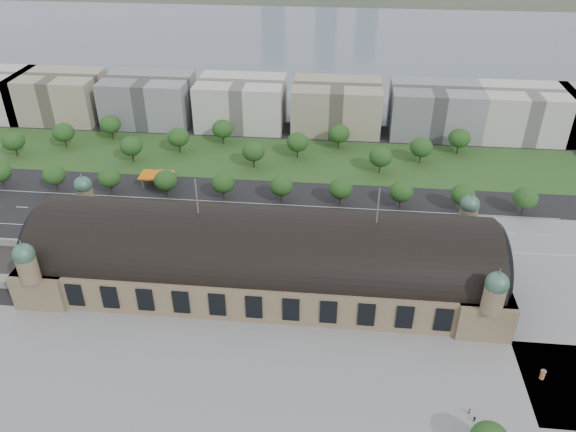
# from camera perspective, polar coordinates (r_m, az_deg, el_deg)

# --- Properties ---
(ground) EXTENTS (900.00, 900.00, 0.00)m
(ground) POSITION_cam_1_polar(r_m,az_deg,el_deg) (187.55, -2.47, -6.70)
(ground) COLOR black
(ground) RESTS_ON ground
(station) EXTENTS (150.00, 48.40, 44.30)m
(station) POSITION_cam_1_polar(r_m,az_deg,el_deg) (181.34, -2.55, -4.16)
(station) COLOR #876F53
(station) RESTS_ON ground
(plaza_south) EXTENTS (190.00, 48.00, 0.12)m
(plaza_south) POSITION_cam_1_polar(r_m,az_deg,el_deg) (154.86, -0.97, -17.07)
(plaza_south) COLOR gray
(plaza_south) RESTS_ON ground
(road_slab) EXTENTS (260.00, 26.00, 0.10)m
(road_slab) POSITION_cam_1_polar(r_m,az_deg,el_deg) (221.27, -6.26, -0.24)
(road_slab) COLOR black
(road_slab) RESTS_ON ground
(grass_belt) EXTENTS (300.00, 45.00, 0.10)m
(grass_belt) POSITION_cam_1_polar(r_m,az_deg,el_deg) (267.82, -2.93, 5.92)
(grass_belt) COLOR #2E5321
(grass_belt) RESTS_ON ground
(petrol_station) EXTENTS (14.00, 13.00, 5.05)m
(petrol_station) POSITION_cam_1_polar(r_m,az_deg,el_deg) (251.13, -12.71, 4.03)
(petrol_station) COLOR orange
(petrol_station) RESTS_ON ground
(lake) EXTENTS (700.00, 320.00, 0.08)m
(lake) POSITION_cam_1_polar(r_m,az_deg,el_deg) (458.79, 2.86, 17.01)
(lake) COLOR slate
(lake) RESTS_ON ground
(office_1) EXTENTS (45.00, 32.00, 24.00)m
(office_1) POSITION_cam_1_polar(r_m,az_deg,el_deg) (334.11, -22.24, 11.19)
(office_1) COLOR tan
(office_1) RESTS_ON ground
(office_2) EXTENTS (45.00, 32.00, 24.00)m
(office_2) POSITION_cam_1_polar(r_m,az_deg,el_deg) (314.41, -13.95, 11.41)
(office_2) COLOR gray
(office_2) RESTS_ON ground
(office_3) EXTENTS (45.00, 32.00, 24.00)m
(office_3) POSITION_cam_1_polar(r_m,az_deg,el_deg) (301.80, -4.76, 11.38)
(office_3) COLOR beige
(office_3) RESTS_ON ground
(office_4) EXTENTS (45.00, 32.00, 24.00)m
(office_4) POSITION_cam_1_polar(r_m,az_deg,el_deg) (297.17, 4.96, 11.04)
(office_4) COLOR tan
(office_4) RESTS_ON ground
(office_5) EXTENTS (45.00, 32.00, 24.00)m
(office_5) POSITION_cam_1_polar(r_m,az_deg,el_deg) (300.89, 14.67, 10.39)
(office_5) COLOR gray
(office_5) RESTS_ON ground
(office_6) EXTENTS (45.00, 32.00, 24.00)m
(office_6) POSITION_cam_1_polar(r_m,az_deg,el_deg) (311.15, 22.97, 9.60)
(office_6) COLOR beige
(office_6) RESTS_ON ground
(tree_row_0) EXTENTS (9.60, 9.60, 11.52)m
(tree_row_0) POSITION_cam_1_polar(r_m,az_deg,el_deg) (267.48, -27.23, 3.97)
(tree_row_0) COLOR #2D2116
(tree_row_0) RESTS_ON ground
(tree_row_1) EXTENTS (9.60, 9.60, 11.52)m
(tree_row_1) POSITION_cam_1_polar(r_m,az_deg,el_deg) (255.48, -22.67, 3.87)
(tree_row_1) COLOR #2D2116
(tree_row_1) RESTS_ON ground
(tree_row_2) EXTENTS (9.60, 9.60, 11.52)m
(tree_row_2) POSITION_cam_1_polar(r_m,az_deg,el_deg) (245.25, -17.69, 3.74)
(tree_row_2) COLOR #2D2116
(tree_row_2) RESTS_ON ground
(tree_row_3) EXTENTS (9.60, 9.60, 11.52)m
(tree_row_3) POSITION_cam_1_polar(r_m,az_deg,el_deg) (237.02, -12.32, 3.56)
(tree_row_3) COLOR #2D2116
(tree_row_3) RESTS_ON ground
(tree_row_4) EXTENTS (9.60, 9.60, 11.52)m
(tree_row_4) POSITION_cam_1_polar(r_m,az_deg,el_deg) (231.00, -6.62, 3.34)
(tree_row_4) COLOR #2D2116
(tree_row_4) RESTS_ON ground
(tree_row_5) EXTENTS (9.60, 9.60, 11.52)m
(tree_row_5) POSITION_cam_1_polar(r_m,az_deg,el_deg) (227.36, -0.69, 3.07)
(tree_row_5) COLOR #2D2116
(tree_row_5) RESTS_ON ground
(tree_row_6) EXTENTS (9.60, 9.60, 11.52)m
(tree_row_6) POSITION_cam_1_polar(r_m,az_deg,el_deg) (226.22, 5.37, 2.77)
(tree_row_6) COLOR #2D2116
(tree_row_6) RESTS_ON ground
(tree_row_7) EXTENTS (9.60, 9.60, 11.52)m
(tree_row_7) POSITION_cam_1_polar(r_m,az_deg,el_deg) (227.63, 11.42, 2.43)
(tree_row_7) COLOR #2D2116
(tree_row_7) RESTS_ON ground
(tree_row_8) EXTENTS (9.60, 9.60, 11.52)m
(tree_row_8) POSITION_cam_1_polar(r_m,az_deg,el_deg) (231.52, 17.33, 2.08)
(tree_row_8) COLOR #2D2116
(tree_row_8) RESTS_ON ground
(tree_row_9) EXTENTS (9.60, 9.60, 11.52)m
(tree_row_9) POSITION_cam_1_polar(r_m,az_deg,el_deg) (237.79, 22.98, 1.71)
(tree_row_9) COLOR #2D2116
(tree_row_9) RESTS_ON ground
(tree_belt_0) EXTENTS (10.40, 10.40, 12.48)m
(tree_belt_0) POSITION_cam_1_polar(r_m,az_deg,el_deg) (295.22, -26.12, 6.87)
(tree_belt_0) COLOR #2D2116
(tree_belt_0) RESTS_ON ground
(tree_belt_1) EXTENTS (10.40, 10.40, 12.48)m
(tree_belt_1) POSITION_cam_1_polar(r_m,az_deg,el_deg) (295.52, -21.85, 7.89)
(tree_belt_1) COLOR #2D2116
(tree_belt_1) RESTS_ON ground
(tree_belt_2) EXTENTS (10.40, 10.40, 12.48)m
(tree_belt_2) POSITION_cam_1_polar(r_m,az_deg,el_deg) (297.52, -17.59, 8.87)
(tree_belt_2) COLOR #2D2116
(tree_belt_2) RESTS_ON ground
(tree_belt_3) EXTENTS (10.40, 10.40, 12.48)m
(tree_belt_3) POSITION_cam_1_polar(r_m,az_deg,el_deg) (270.17, -15.65, 6.86)
(tree_belt_3) COLOR #2D2116
(tree_belt_3) RESTS_ON ground
(tree_belt_4) EXTENTS (10.40, 10.40, 12.48)m
(tree_belt_4) POSITION_cam_1_polar(r_m,az_deg,el_deg) (274.47, -11.08, 7.87)
(tree_belt_4) COLOR #2D2116
(tree_belt_4) RESTS_ON ground
(tree_belt_5) EXTENTS (10.40, 10.40, 12.48)m
(tree_belt_5) POSITION_cam_1_polar(r_m,az_deg,el_deg) (280.52, -6.65, 8.79)
(tree_belt_5) COLOR #2D2116
(tree_belt_5) RESTS_ON ground
(tree_belt_6) EXTENTS (10.40, 10.40, 12.48)m
(tree_belt_6) POSITION_cam_1_polar(r_m,az_deg,el_deg) (255.60, -3.53, 6.58)
(tree_belt_6) COLOR #2D2116
(tree_belt_6) RESTS_ON ground
(tree_belt_7) EXTENTS (10.40, 10.40, 12.48)m
(tree_belt_7) POSITION_cam_1_polar(r_m,az_deg,el_deg) (264.27, 0.98, 7.51)
(tree_belt_7) COLOR #2D2116
(tree_belt_7) RESTS_ON ground
(tree_belt_8) EXTENTS (10.40, 10.40, 12.48)m
(tree_belt_8) POSITION_cam_1_polar(r_m,az_deg,el_deg) (274.51, 5.19, 8.34)
(tree_belt_8) COLOR #2D2116
(tree_belt_8) RESTS_ON ground
(tree_belt_9) EXTENTS (10.40, 10.40, 12.48)m
(tree_belt_9) POSITION_cam_1_polar(r_m,az_deg,el_deg) (253.31, 9.38, 5.95)
(tree_belt_9) COLOR #2D2116
(tree_belt_9) RESTS_ON ground
(tree_belt_10) EXTENTS (10.40, 10.40, 12.48)m
(tree_belt_10) POSITION_cam_1_polar(r_m,az_deg,el_deg) (266.15, 13.39, 6.81)
(tree_belt_10) COLOR #2D2116
(tree_belt_10) RESTS_ON ground
(tree_belt_11) EXTENTS (10.40, 10.40, 12.48)m
(tree_belt_11) POSITION_cam_1_polar(r_m,az_deg,el_deg) (280.22, 17.02, 7.55)
(tree_belt_11) COLOR #2D2116
(tree_belt_11) RESTS_ON ground
(traffic_car_1) EXTENTS (4.21, 1.63, 1.37)m
(traffic_car_1) POSITION_cam_1_polar(r_m,az_deg,el_deg) (246.74, -21.01, 1.46)
(traffic_car_1) COLOR gray
(traffic_car_1) RESTS_ON ground
(traffic_car_2) EXTENTS (6.10, 3.34, 1.62)m
(traffic_car_2) POSITION_cam_1_polar(r_m,az_deg,el_deg) (232.17, -20.49, -0.37)
(traffic_car_2) COLOR black
(traffic_car_2) RESTS_ON ground
(traffic_car_3) EXTENTS (5.26, 2.72, 1.46)m
(traffic_car_3) POSITION_cam_1_polar(r_m,az_deg,el_deg) (231.79, -9.04, 1.35)
(traffic_car_3) COLOR #9A2D13
(traffic_car_3) RESTS_ON ground
(traffic_car_5) EXTENTS (4.45, 1.97, 1.42)m
(traffic_car_5) POSITION_cam_1_polar(r_m,az_deg,el_deg) (217.67, 9.53, -0.89)
(traffic_car_5) COLOR slate
(traffic_car_5) RESTS_ON ground
(traffic_car_6) EXTENTS (5.10, 2.83, 1.35)m
(traffic_car_6) POSITION_cam_1_polar(r_m,az_deg,el_deg) (211.27, 15.54, -2.83)
(traffic_car_6) COLOR silver
(traffic_car_6) RESTS_ON ground
(parked_car_0) EXTENTS (4.64, 3.82, 1.49)m
(parked_car_0) POSITION_cam_1_polar(r_m,az_deg,el_deg) (222.26, -19.57, -1.71)
(parked_car_0) COLOR black
(parked_car_0) RESTS_ON ground
(parked_car_1) EXTENTS (6.46, 4.71, 1.63)m
(parked_car_1) POSITION_cam_1_polar(r_m,az_deg,el_deg) (226.55, -21.88, -1.52)
(parked_car_1) COLOR #923112
(parked_car_1) RESTS_ON ground
(parked_car_2) EXTENTS (6.00, 4.49, 1.62)m
(parked_car_2) POSITION_cam_1_polar(r_m,az_deg,el_deg) (217.78, -16.13, -1.76)
(parked_car_2) COLOR #191F47
(parked_car_2) RESTS_ON ground
(parked_car_3) EXTENTS (4.45, 3.81, 1.44)m
(parked_car_3) POSITION_cam_1_polar(r_m,az_deg,el_deg) (216.68, -16.06, -1.96)
(parked_car_3) COLOR #4E4F55
(parked_car_3) RESTS_ON ground
(parked_car_4) EXTENTS (5.12, 3.28, 1.59)m
(parked_car_4) POSITION_cam_1_polar(r_m,az_deg,el_deg) (216.82, -13.56, -1.51)
(parked_car_4) COLOR silver
(parked_car_4) RESTS_ON ground
(parked_car_5) EXTENTS (5.04, 4.72, 1.32)m
(parked_car_5) POSITION_cam_1_polar(r_m,az_deg,el_deg) (215.56, -15.23, -2.03)
(parked_car_5) COLOR gray
(parked_car_5) RESTS_ON ground
(parked_car_6) EXTENTS (5.75, 4.89, 1.58)m
(parked_car_6) POSITION_cam_1_polar(r_m,az_deg,el_deg) (208.92, -7.08, -2.17)
(parked_car_6) COLOR black
(parked_car_6) RESTS_ON ground
(bus_west) EXTENTS (12.66, 3.82, 3.48)m
(bus_west) POSITION_cam_1_polar(r_m,az_deg,el_deg) (211.87, -0.01, -1.05)
(bus_west) COLOR #B9381D
(bus_west) RESTS_ON ground
(bus_mid) EXTENTS (13.11, 3.91, 3.60)m
(bus_mid) POSITION_cam_1_polar(r_m,az_deg,el_deg) (208.58, 2.28, -1.65)
(bus_mid) COLOR beige
(bus_mid) RESTS_ON ground
(bus_east) EXTENTS (12.14, 4.00, 3.32)m
(bus_east) POSITION_cam_1_polar(r_m,az_deg,el_deg) (211.32, 2.57, -1.21)
(bus_east) COLOR silver
(bus_east) RESTS_ON ground
(advertising_column) EXTENTS (1.54, 1.54, 2.92)m
(advertising_column) POSITION_cam_1_polar(r_m,az_deg,el_deg) (170.10, 24.45, -14.47)
(advertising_column) COLOR #B63E2D
(advertising_column) RESTS_ON ground
(pedestrian_1) EXTENTS (0.72, 0.79, 1.82)m
(pedestrian_1) POSITION_cam_1_polar(r_m,az_deg,el_deg) (155.63, 17.96, -18.37)
(pedestrian_1) COLOR gray
(pedestrian_1) RESTS_ON ground
(pedestrian_4) EXTENTS (1.15, 0.88, 1.64)m
(pedestrian_4) POSITION_cam_1_polar(r_m,az_deg,el_deg) (154.46, 18.39, -19.03)
(pedestrian_4) COLOR gray
(pedestrian_4) RESTS_ON ground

